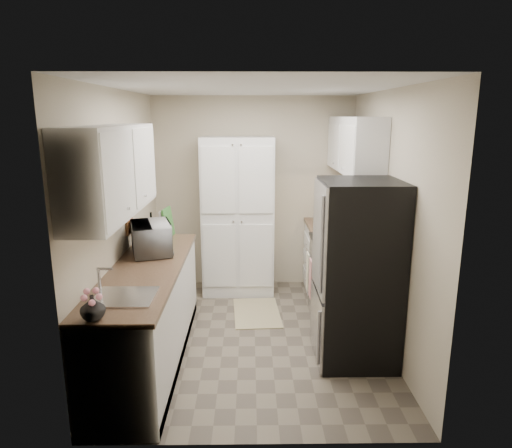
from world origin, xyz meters
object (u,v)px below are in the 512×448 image
Objects in this scene: pantry_cabinet at (238,216)px; wine_bottle at (151,227)px; electric_range at (342,280)px; microwave at (152,238)px; toaster_oven at (332,216)px; refrigerator at (358,273)px.

wine_bottle is at bearing -141.08° from pantry_cabinet.
pantry_cabinet reaches higher than electric_range.
microwave reaches higher than wine_bottle.
toaster_oven is (1.20, -0.03, 0.01)m from pantry_cabinet.
electric_range is 2.20m from wine_bottle.
refrigerator is 1.70m from toaster_oven.
toaster_oven is at bearing 18.81° from wine_bottle.
pantry_cabinet is at bearing 123.46° from refrigerator.
refrigerator is at bearing -24.91° from wine_bottle.
wine_bottle is 2.26m from toaster_oven.
wine_bottle reaches higher than electric_range.
electric_range reaches higher than toaster_oven.
toaster_oven is (2.02, 1.28, -0.06)m from microwave.
refrigerator is at bearing -119.29° from microwave.
refrigerator reaches higher than microwave.
pantry_cabinet is at bearing 171.68° from toaster_oven.
pantry_cabinet reaches higher than refrigerator.
toaster_oven is at bearing -74.96° from microwave.
wine_bottle is 0.83× the size of toaster_oven.
electric_range is 0.88m from refrigerator.
pantry_cabinet reaches higher than toaster_oven.
pantry_cabinet is at bearing -49.36° from microwave.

